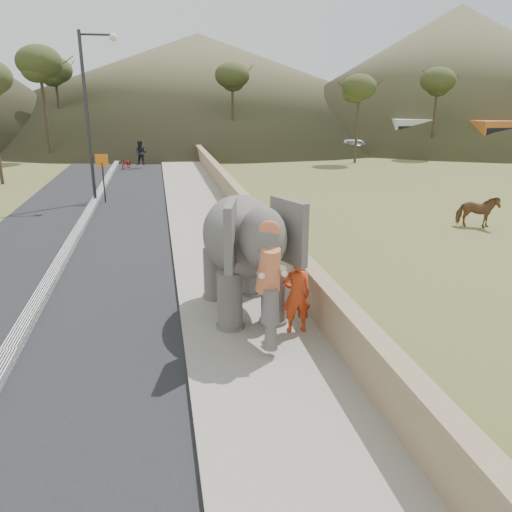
{
  "coord_description": "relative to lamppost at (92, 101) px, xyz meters",
  "views": [
    {
      "loc": [
        -1.82,
        -9.42,
        5.06
      ],
      "look_at": [
        0.2,
        0.9,
        1.7
      ],
      "focal_mm": 35.0,
      "sensor_mm": 36.0,
      "label": 1
    }
  ],
  "objects": [
    {
      "name": "lamppost",
      "position": [
        0.0,
        0.0,
        0.0
      ],
      "size": [
        1.76,
        0.36,
        8.0
      ],
      "color": "#2C2B30",
      "rests_on": "ground"
    },
    {
      "name": "road",
      "position": [
        -0.31,
        -6.42,
        -4.86
      ],
      "size": [
        7.0,
        120.0,
        0.03
      ],
      "primitive_type": "cube",
      "color": "black",
      "rests_on": "ground"
    },
    {
      "name": "distant_car",
      "position": [
        21.06,
        18.52,
        -4.15
      ],
      "size": [
        4.46,
        2.44,
        1.44
      ],
      "primitive_type": "imported",
      "rotation": [
        0.0,
        0.0,
        1.39
      ],
      "color": "silver",
      "rests_on": "ground"
    },
    {
      "name": "hill_far",
      "position": [
        9.69,
        53.58,
        2.13
      ],
      "size": [
        80.0,
        80.0,
        14.0
      ],
      "primitive_type": "cone",
      "color": "brown",
      "rests_on": "ground"
    },
    {
      "name": "hill_right",
      "position": [
        40.69,
        35.58,
        3.13
      ],
      "size": [
        56.0,
        56.0,
        16.0
      ],
      "primitive_type": "cone",
      "color": "brown",
      "rests_on": "ground"
    },
    {
      "name": "parapet",
      "position": [
        6.34,
        -6.42,
        -4.32
      ],
      "size": [
        0.3,
        120.0,
        1.1
      ],
      "primitive_type": "cube",
      "color": "tan",
      "rests_on": "ground"
    },
    {
      "name": "ground",
      "position": [
        4.69,
        -16.42,
        -4.87
      ],
      "size": [
        160.0,
        160.0,
        0.0
      ],
      "primitive_type": "plane",
      "color": "olive",
      "rests_on": "ground"
    },
    {
      "name": "median",
      "position": [
        -0.31,
        -6.42,
        -4.76
      ],
      "size": [
        0.35,
        120.0,
        0.22
      ],
      "primitive_type": "cube",
      "color": "black",
      "rests_on": "ground"
    },
    {
      "name": "trees",
      "position": [
        6.81,
        15.08,
        -0.86
      ],
      "size": [
        48.32,
        44.36,
        9.26
      ],
      "color": "#473828",
      "rests_on": "ground"
    },
    {
      "name": "walkway",
      "position": [
        4.69,
        -6.42,
        -4.8
      ],
      "size": [
        3.0,
        120.0,
        0.15
      ],
      "primitive_type": "cube",
      "color": "#9E9687",
      "rests_on": "ground"
    },
    {
      "name": "bus_white",
      "position": [
        30.07,
        17.82,
        -3.32
      ],
      "size": [
        11.28,
        4.76,
        3.1
      ],
      "primitive_type": "cube",
      "rotation": [
        0.0,
        0.0,
        1.36
      ],
      "color": "white",
      "rests_on": "ground"
    },
    {
      "name": "motorcyclist",
      "position": [
        1.27,
        12.35,
        -4.02
      ],
      "size": [
        2.14,
        1.64,
        2.04
      ],
      "color": "maroon",
      "rests_on": "ground"
    },
    {
      "name": "signboard",
      "position": [
        0.19,
        -0.18,
        -3.23
      ],
      "size": [
        0.6,
        0.08,
        2.4
      ],
      "color": "#2D2D33",
      "rests_on": "ground"
    },
    {
      "name": "elephant_and_man",
      "position": [
        4.71,
        -14.86,
        -3.28
      ],
      "size": [
        2.41,
        4.15,
        2.91
      ],
      "color": "slate",
      "rests_on": "ground"
    },
    {
      "name": "cow",
      "position": [
        15.42,
        -8.24,
        -4.21
      ],
      "size": [
        1.71,
        1.31,
        1.32
      ],
      "primitive_type": "imported",
      "rotation": [
        0.0,
        0.0,
        1.13
      ],
      "color": "brown",
      "rests_on": "ground"
    }
  ]
}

